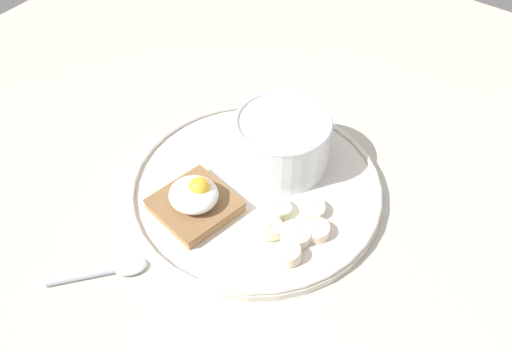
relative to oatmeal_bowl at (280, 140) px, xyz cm
name	(u,v)px	position (x,y,z in cm)	size (l,w,h in cm)	color
ground_plane	(256,198)	(-0.36, 5.49, -5.59)	(120.00, 120.00, 2.00)	beige
plate	(256,188)	(-0.36, 5.49, -3.79)	(30.88, 30.88, 1.60)	silver
oatmeal_bowl	(280,140)	(0.00, 0.00, 0.00)	(11.89, 11.89, 7.09)	white
toast_slice	(195,205)	(3.31, 12.61, -2.78)	(10.02, 10.02, 1.46)	olive
poached_egg	(195,193)	(3.24, 12.48, -0.80)	(5.86, 5.64, 3.33)	white
banana_slice_front	(279,209)	(-4.98, 7.20, -2.83)	(4.05, 4.06, 1.76)	#F3F0C7
banana_slice_left	(271,229)	(-5.80, 10.03, -2.99)	(4.20, 4.24, 1.42)	beige
banana_slice_back	(295,235)	(-8.56, 9.14, -2.92)	(4.83, 4.80, 1.42)	#F3E3C7
banana_slice_right	(312,209)	(-8.08, 4.92, -2.89)	(4.26, 4.25, 1.54)	#F7EEC6
banana_slice_inner	(316,230)	(-10.12, 7.20, -2.92)	(4.25, 4.27, 1.43)	#F9E3C5
banana_slice_outer	(289,254)	(-9.44, 11.80, -2.83)	(3.88, 3.80, 1.71)	#F7E6C2
spoon	(110,271)	(5.50, 24.39, -4.19)	(8.19, 9.36, 0.80)	silver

